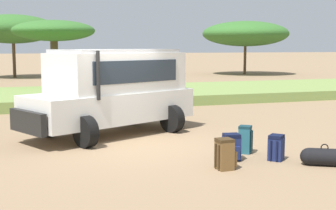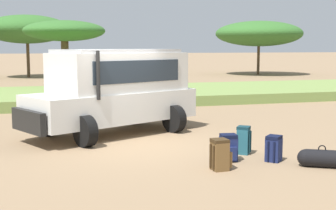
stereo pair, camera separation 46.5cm
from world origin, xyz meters
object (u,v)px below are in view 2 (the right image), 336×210
at_px(backpack_cluster_center, 274,149).
at_px(acacia_tree_right_mid, 64,31).
at_px(acacia_tree_centre_back, 27,29).
at_px(safari_vehicle, 115,89).
at_px(backpack_beside_front_wheel, 243,140).
at_px(backpack_near_rear_wheel, 220,155).
at_px(duffel_bag_low_black_case, 322,158).
at_px(backpack_outermost, 228,148).
at_px(acacia_tree_far_right, 259,34).

xyz_separation_m(backpack_cluster_center, acacia_tree_right_mid, (-3.26, 17.78, 3.06)).
bearing_deg(acacia_tree_centre_back, safari_vehicle, -84.56).
distance_m(backpack_beside_front_wheel, backpack_near_rear_wheel, 1.62).
bearing_deg(backpack_cluster_center, duffel_bag_low_black_case, -46.11).
bearing_deg(acacia_tree_right_mid, acacia_tree_centre_back, 98.94).
height_order(safari_vehicle, backpack_outermost, safari_vehicle).
bearing_deg(acacia_tree_centre_back, acacia_tree_right_mid, -81.06).
xyz_separation_m(backpack_beside_front_wheel, acacia_tree_centre_back, (-4.98, 30.09, 3.57)).
bearing_deg(duffel_bag_low_black_case, acacia_tree_centre_back, 100.79).
xyz_separation_m(backpack_outermost, acacia_tree_far_right, (15.38, 28.67, 3.34)).
bearing_deg(backpack_outermost, backpack_near_rear_wheel, -125.65).
height_order(duffel_bag_low_black_case, acacia_tree_centre_back, acacia_tree_centre_back).
xyz_separation_m(backpack_cluster_center, backpack_outermost, (-0.95, 0.31, 0.01)).
bearing_deg(backpack_beside_front_wheel, acacia_tree_centre_back, 99.40).
xyz_separation_m(safari_vehicle, acacia_tree_far_right, (17.22, 24.74, 2.34)).
bearing_deg(safari_vehicle, acacia_tree_far_right, 55.17).
bearing_deg(backpack_near_rear_wheel, acacia_tree_centre_back, 97.11).
bearing_deg(acacia_tree_right_mid, backpack_beside_front_wheel, -80.24).
bearing_deg(duffel_bag_low_black_case, backpack_outermost, 147.65).
bearing_deg(backpack_outermost, duffel_bag_low_black_case, -32.35).
bearing_deg(safari_vehicle, acacia_tree_right_mid, 92.01).
relative_size(backpack_beside_front_wheel, backpack_outermost, 1.10).
relative_size(backpack_near_rear_wheel, duffel_bag_low_black_case, 0.70).
relative_size(backpack_beside_front_wheel, acacia_tree_centre_back, 0.10).
distance_m(backpack_cluster_center, duffel_bag_low_black_case, 1.03).
xyz_separation_m(duffel_bag_low_black_case, acacia_tree_far_right, (13.72, 29.72, 3.45)).
distance_m(backpack_cluster_center, acacia_tree_far_right, 32.55).
bearing_deg(backpack_beside_front_wheel, backpack_cluster_center, -67.95).
bearing_deg(acacia_tree_far_right, backpack_cluster_center, -116.48).
height_order(backpack_beside_front_wheel, backpack_cluster_center, backpack_beside_front_wheel).
height_order(backpack_near_rear_wheel, acacia_tree_right_mid, acacia_tree_right_mid).
distance_m(safari_vehicle, backpack_outermost, 4.45).
height_order(backpack_beside_front_wheel, acacia_tree_far_right, acacia_tree_far_right).
xyz_separation_m(safari_vehicle, backpack_beside_front_wheel, (2.44, -3.39, -0.98)).
height_order(backpack_cluster_center, backpack_near_rear_wheel, backpack_near_rear_wheel).
xyz_separation_m(acacia_tree_centre_back, acacia_tree_right_mid, (2.07, -13.16, -0.55)).
bearing_deg(duffel_bag_low_black_case, acacia_tree_right_mid, 102.10).
height_order(duffel_bag_low_black_case, acacia_tree_right_mid, acacia_tree_right_mid).
distance_m(backpack_cluster_center, backpack_outermost, 1.00).
relative_size(safari_vehicle, backpack_cluster_center, 9.32).
bearing_deg(backpack_near_rear_wheel, backpack_outermost, 54.35).
bearing_deg(safari_vehicle, backpack_outermost, -64.99).
xyz_separation_m(safari_vehicle, backpack_outermost, (1.83, -3.93, -1.00)).
bearing_deg(backpack_cluster_center, backpack_outermost, 161.84).
xyz_separation_m(backpack_near_rear_wheel, acacia_tree_centre_back, (-3.90, 31.29, 3.58)).
bearing_deg(backpack_beside_front_wheel, backpack_outermost, -138.19).
xyz_separation_m(safari_vehicle, acacia_tree_right_mid, (-0.48, 13.54, 2.04)).
xyz_separation_m(backpack_near_rear_wheel, acacia_tree_right_mid, (-1.83, 18.13, 3.02)).
bearing_deg(duffel_bag_low_black_case, acacia_tree_far_right, 65.22).
xyz_separation_m(backpack_near_rear_wheel, duffel_bag_low_black_case, (2.14, -0.39, -0.13)).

